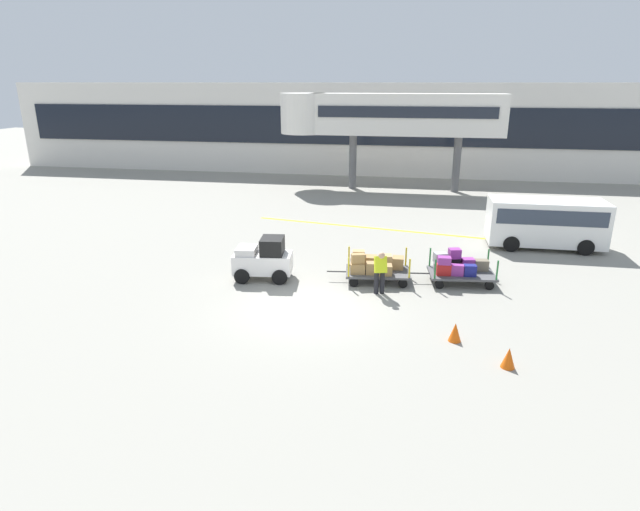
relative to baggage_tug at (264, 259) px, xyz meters
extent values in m
plane|color=gray|center=(2.06, -2.22, -0.75)|extent=(120.00, 120.00, 0.00)
cube|color=yellow|center=(4.96, 7.42, -0.75)|extent=(15.32, 2.78, 0.01)
cube|color=silver|center=(2.06, 23.78, 2.68)|extent=(59.10, 2.40, 6.87)
cube|color=black|center=(2.06, 22.53, 3.03)|extent=(56.14, 0.12, 2.80)
cube|color=silver|center=(4.54, 17.78, 4.16)|extent=(12.39, 2.20, 2.60)
cylinder|color=silver|center=(-2.26, 17.78, 4.16)|extent=(3.00, 3.00, 2.60)
cube|color=#1E232D|center=(4.54, 16.64, 4.36)|extent=(11.16, 0.08, 0.70)
cylinder|color=#59595B|center=(1.13, 17.78, 1.05)|extent=(0.50, 0.50, 3.61)
cylinder|color=#59595B|center=(7.95, 17.78, 1.05)|extent=(0.50, 0.50, 3.61)
cube|color=white|center=(-0.03, 0.00, -0.12)|extent=(2.21, 1.34, 0.70)
cube|color=black|center=(0.33, 0.04, 0.53)|extent=(0.91, 1.08, 0.60)
cube|color=silver|center=(-0.61, -0.07, 0.35)|extent=(0.81, 1.01, 0.24)
cylinder|color=black|center=(-0.77, 0.43, -0.47)|extent=(0.58, 0.24, 0.56)
cylinder|color=black|center=(-0.65, -0.60, -0.47)|extent=(0.58, 0.24, 0.56)
cylinder|color=black|center=(0.58, 0.60, -0.47)|extent=(0.58, 0.24, 0.56)
cylinder|color=black|center=(0.71, -0.44, -0.47)|extent=(0.58, 0.24, 0.56)
cube|color=#4C4C4F|center=(4.14, 0.49, -0.39)|extent=(2.45, 1.66, 0.08)
cylinder|color=gold|center=(3.01, 1.01, 0.00)|extent=(0.06, 0.06, 0.70)
cylinder|color=gold|center=(3.16, -0.27, 0.00)|extent=(0.06, 0.06, 0.70)
cylinder|color=gold|center=(5.11, 1.25, 0.00)|extent=(0.06, 0.06, 0.70)
cylinder|color=gold|center=(5.26, -0.02, 0.00)|extent=(0.06, 0.06, 0.70)
cylinder|color=black|center=(3.21, 0.98, -0.59)|extent=(0.33, 0.14, 0.32)
cylinder|color=black|center=(3.35, -0.20, -0.59)|extent=(0.33, 0.14, 0.32)
cylinder|color=black|center=(4.92, 1.18, -0.59)|extent=(0.33, 0.14, 0.32)
cylinder|color=black|center=(5.06, 0.00, -0.59)|extent=(0.33, 0.14, 0.32)
cylinder|color=#333333|center=(2.65, 0.31, -0.41)|extent=(0.70, 0.13, 0.05)
cube|color=olive|center=(3.40, 0.72, -0.14)|extent=(0.54, 0.49, 0.42)
cube|color=#9E7A4C|center=(3.44, 0.13, -0.17)|extent=(0.57, 0.46, 0.37)
cube|color=#A87F4C|center=(3.83, 0.74, -0.12)|extent=(0.51, 0.47, 0.47)
cube|color=#9E7A4C|center=(3.94, 0.16, -0.14)|extent=(0.44, 0.41, 0.42)
cube|color=tan|center=(4.37, 0.83, -0.10)|extent=(0.51, 0.48, 0.51)
cube|color=#9E7A4C|center=(4.40, 0.17, -0.17)|extent=(0.54, 0.50, 0.36)
cube|color=#A87F4C|center=(4.83, 0.89, -0.13)|extent=(0.41, 0.50, 0.44)
cube|color=tan|center=(3.40, 0.72, 0.19)|extent=(0.47, 0.39, 0.24)
cube|color=#A87F4C|center=(3.44, 0.13, 0.19)|extent=(0.52, 0.37, 0.36)
cube|color=#4C4C4F|center=(7.12, 0.84, -0.39)|extent=(2.45, 1.66, 0.08)
cylinder|color=#237033|center=(5.99, 1.36, 0.00)|extent=(0.06, 0.06, 0.70)
cylinder|color=#237033|center=(6.14, 0.08, 0.00)|extent=(0.06, 0.06, 0.70)
cylinder|color=#237033|center=(8.09, 1.61, 0.00)|extent=(0.06, 0.06, 0.70)
cylinder|color=#237033|center=(8.24, 0.33, 0.00)|extent=(0.06, 0.06, 0.70)
cylinder|color=black|center=(6.19, 1.33, -0.59)|extent=(0.33, 0.14, 0.32)
cylinder|color=black|center=(6.33, 0.15, -0.59)|extent=(0.33, 0.14, 0.32)
cylinder|color=black|center=(7.90, 1.54, -0.59)|extent=(0.33, 0.14, 0.32)
cylinder|color=black|center=(8.04, 0.35, -0.59)|extent=(0.33, 0.14, 0.32)
cylinder|color=#333333|center=(5.63, 0.67, -0.41)|extent=(0.70, 0.13, 0.05)
cube|color=#99999E|center=(6.35, 1.03, -0.21)|extent=(0.45, 0.33, 0.28)
cube|color=red|center=(6.45, 0.47, -0.14)|extent=(0.52, 0.31, 0.42)
cube|color=black|center=(6.85, 1.17, -0.14)|extent=(0.42, 0.30, 0.43)
cube|color=#8C338C|center=(6.88, 0.52, -0.15)|extent=(0.54, 0.26, 0.40)
cube|color=#8C338C|center=(7.33, 1.17, -0.14)|extent=(0.51, 0.44, 0.43)
cube|color=navy|center=(7.36, 0.56, -0.15)|extent=(0.45, 0.33, 0.40)
cube|color=#726651|center=(7.82, 1.23, -0.16)|extent=(0.52, 0.39, 0.39)
cube|color=#99999E|center=(6.35, 1.03, 0.11)|extent=(0.54, 0.47, 0.35)
cube|color=#8C338C|center=(6.45, 0.47, 0.20)|extent=(0.47, 0.36, 0.26)
cube|color=#8C338C|center=(6.85, 1.17, 0.25)|extent=(0.48, 0.43, 0.35)
cylinder|color=black|center=(4.18, -0.67, -0.34)|extent=(0.16, 0.16, 0.82)
cylinder|color=black|center=(4.37, -0.63, -0.34)|extent=(0.16, 0.16, 0.82)
cube|color=#D1E51E|center=(4.30, -0.75, 0.33)|extent=(0.49, 0.50, 0.61)
sphere|color=tan|center=(4.32, -0.87, 0.70)|extent=(0.22, 0.22, 0.22)
cube|color=white|center=(10.98, 5.94, 0.39)|extent=(4.81, 1.93, 1.90)
cube|color=#2D3847|center=(10.98, 5.94, 0.79)|extent=(4.43, 1.97, 0.64)
cylinder|color=black|center=(9.49, 5.05, -0.41)|extent=(0.68, 0.24, 0.68)
cylinder|color=black|center=(12.47, 5.07, -0.41)|extent=(0.68, 0.24, 0.68)
cone|color=#EA590F|center=(7.85, -4.96, -0.48)|extent=(0.36, 0.36, 0.55)
cone|color=#EA590F|center=(6.61, -3.74, -0.48)|extent=(0.36, 0.36, 0.55)
camera|label=1|loc=(5.21, -17.25, 6.15)|focal=29.13mm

